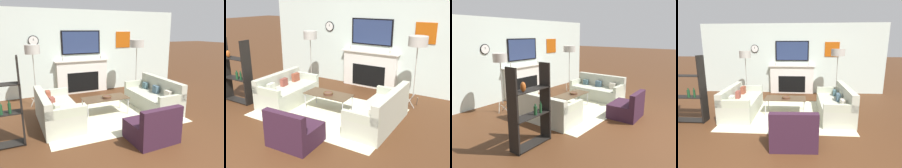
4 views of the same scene
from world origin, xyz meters
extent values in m
cube|color=silver|center=(0.00, 5.10, 1.35)|extent=(7.18, 0.07, 2.70)
cube|color=silver|center=(0.00, 4.99, 0.53)|extent=(1.70, 0.16, 1.06)
cube|color=black|center=(0.00, 4.90, 0.38)|extent=(1.05, 0.01, 0.64)
cube|color=silver|center=(0.00, 4.97, 1.08)|extent=(1.82, 0.22, 0.04)
cylinder|color=#B2AD9E|center=(-0.64, 4.94, 1.15)|extent=(0.04, 0.04, 0.10)
cylinder|color=white|center=(-0.64, 4.94, 1.25)|extent=(0.03, 0.03, 0.09)
cylinder|color=#B2AD9E|center=(0.64, 4.94, 1.15)|extent=(0.04, 0.04, 0.10)
cylinder|color=white|center=(0.64, 4.94, 1.25)|extent=(0.03, 0.03, 0.09)
cube|color=black|center=(0.00, 5.06, 1.67)|extent=(1.29, 0.04, 0.76)
cube|color=navy|center=(0.00, 5.04, 1.67)|extent=(1.20, 0.01, 0.69)
cylinder|color=black|center=(-1.47, 5.05, 1.75)|extent=(0.31, 0.02, 0.31)
cylinder|color=silver|center=(-1.47, 5.04, 1.75)|extent=(0.26, 0.00, 0.26)
cube|color=black|center=(-1.47, 5.04, 1.79)|extent=(0.01, 0.00, 0.07)
cube|color=#B34C0B|center=(1.53, 5.06, 1.73)|extent=(0.55, 0.02, 0.55)
cube|color=beige|center=(0.00, 2.73, 0.01)|extent=(3.20, 2.32, 0.01)
cube|color=#B1B49F|center=(-1.25, 2.73, 0.22)|extent=(0.85, 1.65, 0.44)
cube|color=#B1B49F|center=(-1.57, 2.73, 0.59)|extent=(0.20, 1.63, 0.31)
cube|color=#B0B8A4|center=(-1.27, 3.50, 0.53)|extent=(0.81, 0.12, 0.18)
cube|color=#B0B79B|center=(-1.23, 1.97, 0.53)|extent=(0.81, 0.12, 0.18)
cube|color=brown|center=(-1.38, 3.21, 0.55)|extent=(0.10, 0.22, 0.22)
cube|color=brown|center=(-1.37, 2.73, 0.54)|extent=(0.12, 0.21, 0.20)
cube|color=beige|center=(-1.36, 2.26, 0.54)|extent=(0.11, 0.20, 0.20)
cube|color=#B1B49F|center=(1.25, 2.73, 0.21)|extent=(0.76, 1.77, 0.41)
cube|color=#B1B49F|center=(1.55, 2.73, 0.61)|extent=(0.16, 1.77, 0.40)
cube|color=#B0B59B|center=(1.25, 1.90, 0.50)|extent=(0.76, 0.10, 0.18)
cube|color=#B3B79D|center=(1.25, 3.57, 0.50)|extent=(0.76, 0.10, 0.18)
cube|color=beige|center=(1.36, 2.21, 0.51)|extent=(0.10, 0.20, 0.20)
cube|color=#445D6C|center=(1.36, 2.73, 0.51)|extent=(0.11, 0.21, 0.20)
cube|color=#45656C|center=(1.36, 3.26, 0.50)|extent=(0.11, 0.18, 0.18)
cube|color=#32192A|center=(0.24, 1.26, 0.19)|extent=(0.89, 0.78, 0.38)
cube|color=#32192A|center=(0.25, 0.96, 0.56)|extent=(0.86, 0.17, 0.35)
cube|color=#4C3823|center=(-0.07, 2.83, 0.43)|extent=(1.13, 0.53, 0.02)
cylinder|color=#B7B7BC|center=(-0.59, 2.61, 0.21)|extent=(0.02, 0.02, 0.42)
cylinder|color=#B7B7BC|center=(0.46, 2.61, 0.21)|extent=(0.02, 0.02, 0.42)
cylinder|color=#B7B7BC|center=(-0.59, 3.06, 0.21)|extent=(0.02, 0.02, 0.42)
cylinder|color=#B7B7BC|center=(0.46, 3.06, 0.21)|extent=(0.02, 0.02, 0.42)
cylinder|color=#553225|center=(-0.04, 2.79, 0.46)|extent=(0.22, 0.22, 0.05)
torus|color=#533A19|center=(-0.04, 2.79, 0.48)|extent=(0.23, 0.23, 0.02)
cylinder|color=#9E998E|center=(-1.48, 4.21, 0.13)|extent=(0.09, 0.23, 0.27)
cylinder|color=#9E998E|center=(-1.66, 4.25, 0.13)|extent=(0.17, 0.19, 0.27)
cylinder|color=#9E998E|center=(-1.61, 4.07, 0.13)|extent=(0.23, 0.07, 0.27)
cylinder|color=#9E998E|center=(-1.58, 4.17, 0.85)|extent=(0.02, 0.02, 1.19)
cylinder|color=#B2ADA3|center=(-1.58, 4.17, 1.57)|extent=(0.39, 0.39, 0.24)
cylinder|color=#9E998E|center=(1.69, 4.21, 0.14)|extent=(0.09, 0.23, 0.29)
cylinder|color=#9E998E|center=(1.50, 4.25, 0.14)|extent=(0.17, 0.19, 0.29)
cylinder|color=#9E998E|center=(1.56, 4.07, 0.14)|extent=(0.23, 0.07, 0.29)
cylinder|color=#9E998E|center=(1.58, 4.17, 0.90)|extent=(0.02, 0.02, 1.25)
cylinder|color=#B2ADA3|center=(1.58, 4.17, 1.64)|extent=(0.45, 0.45, 0.24)
cube|color=black|center=(-2.00, 2.12, 0.82)|extent=(0.04, 0.28, 1.64)
cube|color=black|center=(-2.42, 2.12, 0.03)|extent=(0.89, 0.28, 0.02)
cylinder|color=#194223|center=(-2.19, 2.07, 0.73)|extent=(0.05, 0.05, 0.19)
cylinder|color=#194223|center=(-2.19, 2.07, 0.85)|extent=(0.02, 0.02, 0.05)
cylinder|color=#194223|center=(-2.33, 2.07, 0.73)|extent=(0.07, 0.07, 0.18)
cylinder|color=#194223|center=(-2.33, 2.07, 0.84)|extent=(0.03, 0.03, 0.04)
camera|label=1|loc=(-2.02, -1.95, 2.07)|focal=35.00mm
camera|label=2|loc=(3.17, -2.03, 2.58)|focal=42.00mm
camera|label=3|loc=(-5.18, -0.89, 2.20)|focal=35.00mm
camera|label=4|loc=(0.36, -1.82, 1.84)|focal=28.00mm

